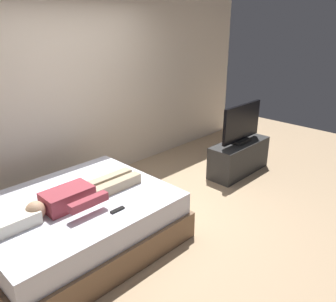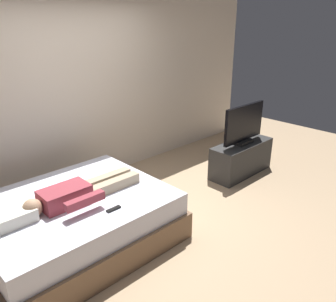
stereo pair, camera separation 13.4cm
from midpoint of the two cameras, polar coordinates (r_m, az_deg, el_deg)
The scene contains 8 objects.
ground_plane at distance 4.10m, azimuth -1.89°, elevation -12.26°, with size 10.00×10.00×0.00m, color tan.
back_wall at distance 5.03m, azimuth -11.28°, elevation 11.03°, with size 6.40×0.10×2.80m, color beige.
bed at distance 3.80m, azimuth -14.37°, elevation -11.32°, with size 1.96×1.59×0.54m.
pillow at distance 3.42m, azimuth -24.58°, elevation -10.11°, with size 0.48×0.34×0.12m, color silver.
person at distance 3.57m, azimuth -13.86°, elevation -6.85°, with size 1.26×0.46×0.18m.
remote at distance 3.37m, azimuth -7.95°, elevation -9.59°, with size 0.15×0.04×0.02m, color black.
tv_stand at distance 5.38m, azimuth 12.82°, elevation -1.21°, with size 1.10×0.40×0.50m, color #2D2D2D.
tv at distance 5.20m, azimuth 13.30°, elevation 4.24°, with size 0.88×0.20×0.59m.
Camera 2 is at (-2.22, -2.60, 2.28)m, focal length 36.44 mm.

